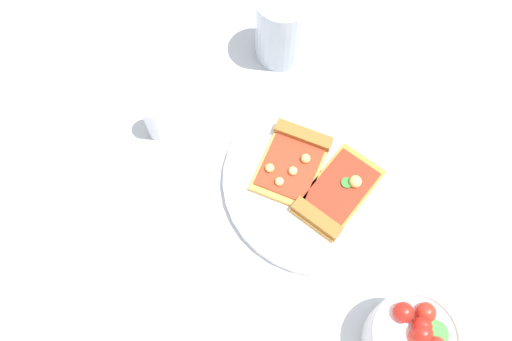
% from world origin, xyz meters
% --- Properties ---
extents(ground_plane, '(2.40, 2.40, 0.00)m').
position_xyz_m(ground_plane, '(0.00, 0.00, 0.00)').
color(ground_plane, silver).
rests_on(ground_plane, ground).
extents(plate, '(0.28, 0.28, 0.01)m').
position_xyz_m(plate, '(-0.01, 0.00, 0.01)').
color(plate, white).
rests_on(plate, ground_plane).
extents(pizza_slice_near, '(0.15, 0.10, 0.02)m').
position_xyz_m(pizza_slice_near, '(-0.01, -0.03, 0.02)').
color(pizza_slice_near, gold).
rests_on(pizza_slice_near, plate).
extents(pizza_slice_far, '(0.14, 0.13, 0.02)m').
position_xyz_m(pizza_slice_far, '(-0.02, 0.05, 0.02)').
color(pizza_slice_far, gold).
rests_on(pizza_slice_far, plate).
extents(salad_bowl, '(0.11, 0.11, 0.09)m').
position_xyz_m(salad_bowl, '(-0.07, -0.24, 0.04)').
color(salad_bowl, white).
rests_on(salad_bowl, ground_plane).
extents(soda_glass, '(0.08, 0.08, 0.12)m').
position_xyz_m(soda_glass, '(0.10, 0.21, 0.05)').
color(soda_glass, silver).
rests_on(soda_glass, ground_plane).
extents(paper_napkin, '(0.16, 0.13, 0.00)m').
position_xyz_m(paper_napkin, '(-0.26, 0.11, 0.00)').
color(paper_napkin, white).
rests_on(paper_napkin, ground_plane).
extents(pepper_shaker, '(0.03, 0.03, 0.08)m').
position_xyz_m(pepper_shaker, '(-0.14, 0.21, 0.04)').
color(pepper_shaker, silver).
rests_on(pepper_shaker, ground_plane).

